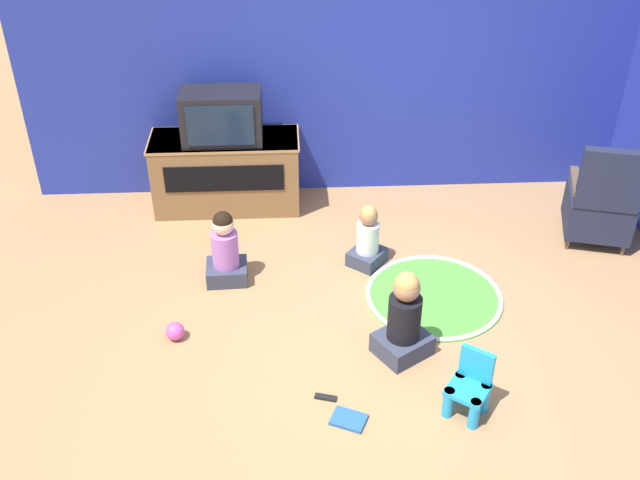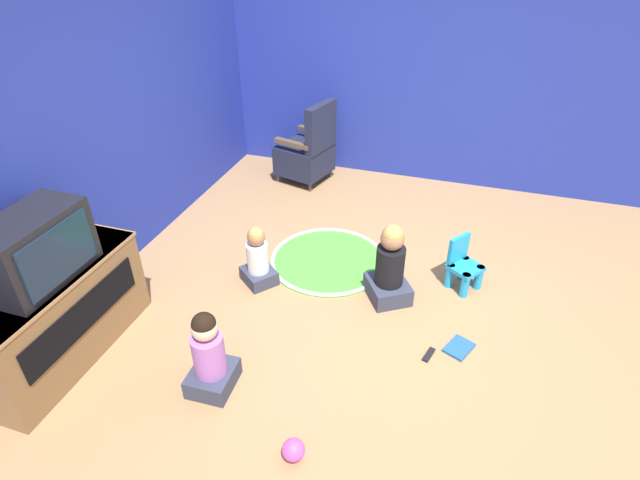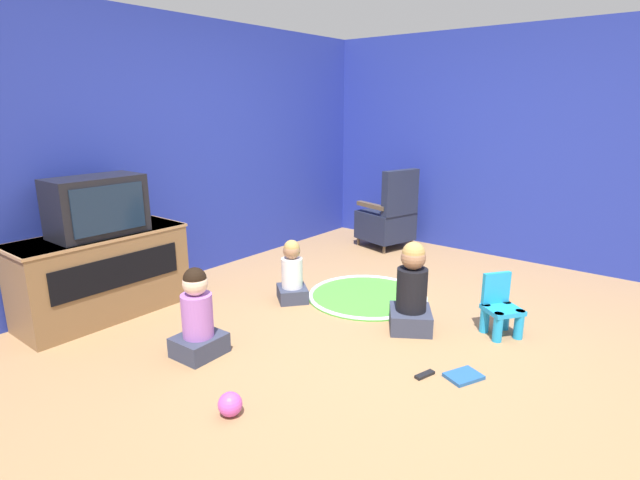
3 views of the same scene
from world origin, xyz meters
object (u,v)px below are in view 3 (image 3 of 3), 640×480
(black_armchair, at_px, (388,218))
(child_watching_center, at_px, (197,318))
(book, at_px, (464,376))
(tv_cabinet, at_px, (102,273))
(television, at_px, (97,206))
(remote_control, at_px, (425,375))
(child_watching_left, at_px, (292,275))
(child_watching_right, at_px, (412,292))
(yellow_kid_chair, at_px, (501,311))
(toy_ball, at_px, (230,404))

(black_armchair, bearing_deg, child_watching_center, 22.34)
(child_watching_center, bearing_deg, book, -63.66)
(tv_cabinet, height_order, television, television)
(tv_cabinet, bearing_deg, remote_control, -73.04)
(child_watching_left, relative_size, remote_control, 3.62)
(child_watching_right, height_order, book, child_watching_right)
(black_armchair, height_order, book, black_armchair)
(television, relative_size, book, 2.63)
(television, distance_m, book, 3.03)
(television, bearing_deg, book, -71.37)
(yellow_kid_chair, relative_size, child_watching_left, 0.83)
(tv_cabinet, xyz_separation_m, black_armchair, (3.27, -0.76, 0.00))
(yellow_kid_chair, height_order, child_watching_left, child_watching_left)
(tv_cabinet, relative_size, television, 1.92)
(yellow_kid_chair, height_order, book, yellow_kid_chair)
(tv_cabinet, distance_m, child_watching_left, 1.59)
(child_watching_center, height_order, toy_ball, child_watching_center)
(black_armchair, height_order, child_watching_center, black_armchair)
(black_armchair, relative_size, remote_control, 6.27)
(black_armchair, xyz_separation_m, toy_ball, (-3.57, -1.14, -0.30))
(child_watching_center, bearing_deg, child_watching_right, -38.42)
(tv_cabinet, height_order, toy_ball, tv_cabinet)
(television, xyz_separation_m, child_watching_center, (0.05, -1.14, -0.66))
(book, bearing_deg, tv_cabinet, -47.42)
(television, relative_size, child_watching_left, 1.26)
(book, distance_m, remote_control, 0.25)
(tv_cabinet, xyz_separation_m, toy_ball, (-0.30, -1.90, -0.29))
(child_watching_right, bearing_deg, book, -157.56)
(tv_cabinet, height_order, remote_control, tv_cabinet)
(child_watching_left, height_order, child_watching_right, child_watching_right)
(television, height_order, child_watching_center, television)
(black_armchair, xyz_separation_m, child_watching_left, (-2.05, -0.25, -0.12))
(television, height_order, child_watching_right, television)
(child_watching_left, xyz_separation_m, book, (-0.30, -1.76, -0.23))
(toy_ball, height_order, remote_control, toy_ball)
(television, relative_size, black_armchair, 0.72)
(yellow_kid_chair, xyz_separation_m, child_watching_center, (-1.67, 1.54, 0.09))
(remote_control, bearing_deg, book, 139.70)
(black_armchair, distance_m, yellow_kid_chair, 2.51)
(yellow_kid_chair, distance_m, child_watching_center, 2.27)
(tv_cabinet, relative_size, child_watching_center, 2.10)
(black_armchair, bearing_deg, child_watching_left, 21.88)
(black_armchair, height_order, remote_control, black_armchair)
(tv_cabinet, xyz_separation_m, yellow_kid_chair, (1.71, -2.72, -0.17))
(yellow_kid_chair, bearing_deg, television, 158.19)
(television, relative_size, remote_control, 4.55)
(television, distance_m, child_watching_center, 1.32)
(toy_ball, distance_m, remote_control, 1.27)
(child_watching_center, distance_m, remote_control, 1.59)
(child_watching_right, bearing_deg, toy_ball, 138.98)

